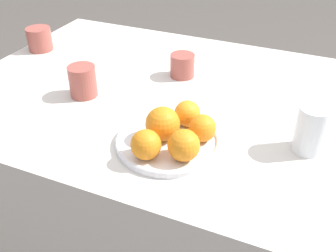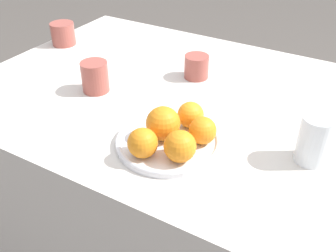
# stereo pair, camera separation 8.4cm
# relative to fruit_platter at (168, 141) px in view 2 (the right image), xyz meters

# --- Properties ---
(table) EXTENTS (1.57, 0.83, 0.71)m
(table) POSITION_rel_fruit_platter_xyz_m (0.12, 0.22, -0.36)
(table) COLOR silver
(table) RESTS_ON ground_plane
(fruit_platter) EXTENTS (0.23, 0.23, 0.02)m
(fruit_platter) POSITION_rel_fruit_platter_xyz_m (0.00, 0.00, 0.00)
(fruit_platter) COLOR silver
(fruit_platter) RESTS_ON table
(orange_0) EXTENTS (0.08, 0.08, 0.08)m
(orange_0) POSITION_rel_fruit_platter_xyz_m (-0.01, 0.00, 0.04)
(orange_0) COLOR orange
(orange_0) RESTS_ON fruit_platter
(orange_1) EXTENTS (0.06, 0.06, 0.06)m
(orange_1) POSITION_rel_fruit_platter_xyz_m (0.07, 0.03, 0.03)
(orange_1) COLOR orange
(orange_1) RESTS_ON fruit_platter
(orange_2) EXTENTS (0.06, 0.06, 0.06)m
(orange_2) POSITION_rel_fruit_platter_xyz_m (-0.02, -0.07, 0.04)
(orange_2) COLOR orange
(orange_2) RESTS_ON fruit_platter
(orange_3) EXTENTS (0.07, 0.07, 0.07)m
(orange_3) POSITION_rel_fruit_platter_xyz_m (0.05, -0.05, 0.04)
(orange_3) COLOR orange
(orange_3) RESTS_ON fruit_platter
(orange_4) EXTENTS (0.06, 0.06, 0.06)m
(orange_4) POSITION_rel_fruit_platter_xyz_m (0.02, 0.07, 0.03)
(orange_4) COLOR orange
(orange_4) RESTS_ON fruit_platter
(water_glass) EXTENTS (0.07, 0.07, 0.11)m
(water_glass) POSITION_rel_fruit_platter_xyz_m (0.28, 0.10, 0.04)
(water_glass) COLOR silver
(water_glass) RESTS_ON table
(cup_0) EXTENTS (0.07, 0.07, 0.07)m
(cup_0) POSITION_rel_fruit_platter_xyz_m (-0.10, 0.33, 0.02)
(cup_0) COLOR #9E4C42
(cup_0) RESTS_ON table
(cup_1) EXTENTS (0.07, 0.07, 0.08)m
(cup_1) POSITION_rel_fruit_platter_xyz_m (-0.30, 0.12, 0.03)
(cup_1) COLOR #9E4C42
(cup_1) RESTS_ON table
(cup_2) EXTENTS (0.08, 0.08, 0.07)m
(cup_2) POSITION_rel_fruit_platter_xyz_m (-0.60, 0.32, 0.03)
(cup_2) COLOR #9E4C42
(cup_2) RESTS_ON table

